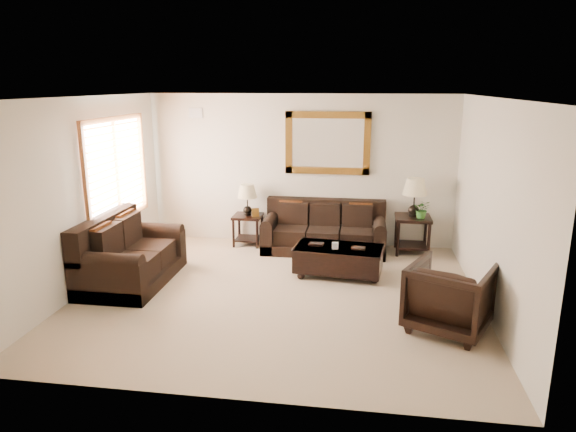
% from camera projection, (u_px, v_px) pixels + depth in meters
% --- Properties ---
extents(room, '(5.51, 5.01, 2.71)m').
position_uv_depth(room, '(277.00, 201.00, 6.86)').
color(room, tan).
rests_on(room, ground).
extents(window, '(0.07, 1.96, 1.66)m').
position_uv_depth(window, '(117.00, 170.00, 8.05)').
color(window, white).
rests_on(window, room).
extents(mirror, '(1.50, 0.06, 1.10)m').
position_uv_depth(mirror, '(328.00, 143.00, 9.03)').
color(mirror, '#522B10').
rests_on(mirror, room).
extents(air_vent, '(0.25, 0.02, 0.18)m').
position_uv_depth(air_vent, '(196.00, 113.00, 9.25)').
color(air_vent, '#999999').
rests_on(air_vent, room).
extents(sofa, '(2.12, 0.92, 0.87)m').
position_uv_depth(sofa, '(324.00, 233.00, 9.04)').
color(sofa, black).
rests_on(sofa, room).
extents(loveseat, '(1.05, 1.76, 0.99)m').
position_uv_depth(loveseat, '(128.00, 258.00, 7.58)').
color(loveseat, black).
rests_on(loveseat, room).
extents(end_table_left, '(0.51, 0.51, 1.12)m').
position_uv_depth(end_table_left, '(248.00, 206.00, 9.26)').
color(end_table_left, black).
rests_on(end_table_left, room).
extents(end_table_right, '(0.60, 0.60, 1.31)m').
position_uv_depth(end_table_right, '(414.00, 205.00, 8.77)').
color(end_table_right, black).
rests_on(end_table_right, room).
extents(coffee_table, '(1.40, 0.86, 0.56)m').
position_uv_depth(coffee_table, '(338.00, 258.00, 7.87)').
color(coffee_table, black).
rests_on(coffee_table, room).
extents(armchair, '(1.16, 1.14, 0.91)m').
position_uv_depth(armchair, '(450.00, 294.00, 6.07)').
color(armchair, black).
rests_on(armchair, floor).
extents(potted_plant, '(0.33, 0.36, 0.25)m').
position_uv_depth(potted_plant, '(422.00, 211.00, 8.67)').
color(potted_plant, '#23511B').
rests_on(potted_plant, end_table_right).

